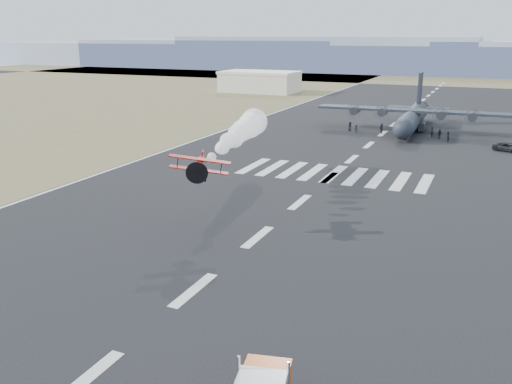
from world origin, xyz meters
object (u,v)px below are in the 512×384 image
Objects in this scene: crew_h at (447,137)px; aerobatic_biplane at (199,166)px; crew_g at (432,132)px; support_vehicle at (508,147)px; crew_a at (381,128)px; hangar_left at (260,81)px; crew_c at (356,129)px; crew_f at (381,129)px; crew_e at (350,126)px; transport_aircraft at (413,116)px; crew_b at (409,130)px; crew_d at (440,134)px.

aerobatic_biplane is at bearing -10.40° from crew_h.
crew_g reaches higher than crew_h.
crew_a reaches higher than support_vehicle.
crew_h is (2.99, -3.23, -0.08)m from crew_g.
hangar_left is at bearing 26.11° from crew_g.
crew_f is (4.57, 1.32, 0.13)m from crew_c.
crew_f is 1.00× the size of crew_g.
crew_g is (9.38, -0.11, 0.00)m from crew_f.
hangar_left reaches higher than crew_e.
aerobatic_biplane is 62.30m from crew_g.
crew_a is 6.08m from crew_e.
hangar_left is 0.67× the size of transport_aircraft.
transport_aircraft is 6.04m from crew_b.
support_vehicle is 2.67× the size of crew_e.
crew_b reaches higher than crew_a.
support_vehicle is 11.02m from crew_h.
support_vehicle is at bearing 44.37° from crew_a.
aerobatic_biplane is 59.26m from crew_c.
crew_b reaches higher than crew_e.
crew_e is (-17.11, 1.66, 0.04)m from crew_d.
crew_c is 4.76m from crew_f.
support_vehicle is (73.90, -69.07, -2.74)m from hangar_left.
crew_d is 17.19m from crew_e.
crew_a is 5.50m from crew_b.
crew_d is (5.71, -1.43, -0.05)m from crew_b.
crew_d is 2.70m from crew_h.
crew_d is (11.10, -2.56, 0.00)m from crew_a.
crew_g is at bearing 61.76° from crew_f.
crew_f is at bearing -149.74° from crew_d.
crew_e reaches higher than crew_a.
crew_b is 5.10m from crew_f.
transport_aircraft is 21.71× the size of crew_h.
crew_a is (-22.53, 9.66, 0.19)m from support_vehicle.
crew_h reaches higher than support_vehicle.
support_vehicle is at bearing -172.73° from crew_c.
aerobatic_biplane is at bearing -100.67° from transport_aircraft.
crew_a is at bearing -139.54° from transport_aircraft.
hangar_left is at bearing -161.57° from crew_a.
crew_e is (-0.56, 60.82, -5.47)m from aerobatic_biplane.
crew_f reaches higher than support_vehicle.
crew_g is (61.04, -60.93, -2.48)m from hangar_left.
transport_aircraft is at bearing -75.93° from crew_b.
crew_f reaches higher than crew_b.
transport_aircraft is 21.37× the size of crew_d.
aerobatic_biplane is 3.46× the size of crew_h.
support_vehicle is (27.98, 52.06, -5.70)m from aerobatic_biplane.
crew_h is (7.27, -3.63, -0.06)m from crew_b.
crew_e is 15.69m from crew_g.
crew_c is (-4.28, -2.74, -0.07)m from crew_a.
crew_e is 0.97× the size of crew_g.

